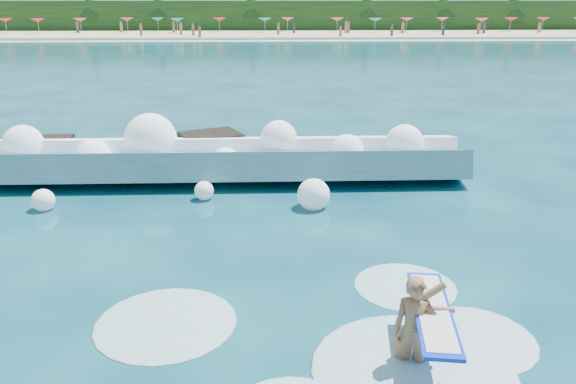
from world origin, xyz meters
The scene contains 11 objects.
ground centered at (0.00, 0.00, 0.00)m, with size 200.00×200.00×0.00m, color #082C42.
beach centered at (0.00, 78.00, 0.20)m, with size 140.00×20.00×0.40m, color tan.
wet_band centered at (0.00, 67.00, 0.04)m, with size 140.00×5.00×0.08m, color silver.
treeline centered at (0.00, 88.00, 2.50)m, with size 140.00×4.00×5.00m, color black.
breaking_wave centered at (-1.59, 6.97, 0.52)m, with size 17.30×2.73×1.49m.
rock_cluster centered at (-3.91, 7.96, 0.41)m, with size 7.98×3.24×1.29m.
surfer_with_board centered at (3.28, -2.71, 0.65)m, with size 1.09×2.94×1.76m.
wave_spray centered at (-1.54, 6.88, 0.96)m, with size 15.17×4.39×2.07m.
surf_foam centered at (2.56, -2.35, 0.00)m, with size 8.98×5.63×0.16m.
beach_umbrellas centered at (0.39, 80.48, 2.25)m, with size 114.06×6.45×0.50m.
beachgoers centered at (10.77, 74.22, 1.08)m, with size 82.71×13.55×1.94m.
Camera 1 is at (1.05, -9.94, 5.33)m, focal length 35.00 mm.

